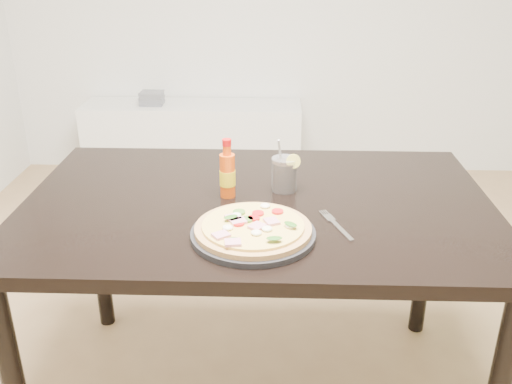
{
  "coord_description": "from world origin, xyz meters",
  "views": [
    {
      "loc": [
        -0.26,
        -1.48,
        1.47
      ],
      "look_at": [
        -0.31,
        -0.05,
        0.83
      ],
      "focal_mm": 40.0,
      "sensor_mm": 36.0,
      "label": 1
    }
  ],
  "objects_px": {
    "pizza": "(253,228)",
    "fork": "(335,224)",
    "media_console": "(193,141)",
    "dining_table": "(257,225)",
    "hot_sauce_bottle": "(227,174)",
    "cola_cup": "(284,175)",
    "plate": "(253,234)"
  },
  "relations": [
    {
      "from": "dining_table",
      "to": "hot_sauce_bottle",
      "type": "height_order",
      "value": "hot_sauce_bottle"
    },
    {
      "from": "hot_sauce_bottle",
      "to": "cola_cup",
      "type": "distance_m",
      "value": 0.18
    },
    {
      "from": "pizza",
      "to": "media_console",
      "type": "relative_size",
      "value": 0.22
    },
    {
      "from": "pizza",
      "to": "fork",
      "type": "xyz_separation_m",
      "value": [
        0.22,
        0.08,
        -0.02
      ]
    },
    {
      "from": "dining_table",
      "to": "fork",
      "type": "relative_size",
      "value": 7.68
    },
    {
      "from": "plate",
      "to": "media_console",
      "type": "relative_size",
      "value": 0.23
    },
    {
      "from": "dining_table",
      "to": "fork",
      "type": "distance_m",
      "value": 0.28
    },
    {
      "from": "media_console",
      "to": "dining_table",
      "type": "bearing_deg",
      "value": -76.27
    },
    {
      "from": "dining_table",
      "to": "cola_cup",
      "type": "xyz_separation_m",
      "value": [
        0.08,
        0.08,
        0.13
      ]
    },
    {
      "from": "pizza",
      "to": "hot_sauce_bottle",
      "type": "distance_m",
      "value": 0.28
    },
    {
      "from": "cola_cup",
      "to": "fork",
      "type": "relative_size",
      "value": 0.95
    },
    {
      "from": "media_console",
      "to": "fork",
      "type": "bearing_deg",
      "value": -71.84
    },
    {
      "from": "pizza",
      "to": "fork",
      "type": "distance_m",
      "value": 0.24
    },
    {
      "from": "dining_table",
      "to": "hot_sauce_bottle",
      "type": "distance_m",
      "value": 0.18
    },
    {
      "from": "pizza",
      "to": "plate",
      "type": "bearing_deg",
      "value": 31.73
    },
    {
      "from": "hot_sauce_bottle",
      "to": "fork",
      "type": "bearing_deg",
      "value": -30.61
    },
    {
      "from": "hot_sauce_bottle",
      "to": "fork",
      "type": "xyz_separation_m",
      "value": [
        0.31,
        -0.18,
        -0.07
      ]
    },
    {
      "from": "plate",
      "to": "hot_sauce_bottle",
      "type": "xyz_separation_m",
      "value": [
        -0.09,
        0.26,
        0.06
      ]
    },
    {
      "from": "plate",
      "to": "pizza",
      "type": "distance_m",
      "value": 0.02
    },
    {
      "from": "hot_sauce_bottle",
      "to": "media_console",
      "type": "relative_size",
      "value": 0.13
    },
    {
      "from": "plate",
      "to": "media_console",
      "type": "distance_m",
      "value": 2.34
    },
    {
      "from": "pizza",
      "to": "hot_sauce_bottle",
      "type": "xyz_separation_m",
      "value": [
        -0.09,
        0.26,
        0.04
      ]
    },
    {
      "from": "fork",
      "to": "media_console",
      "type": "distance_m",
      "value": 2.32
    },
    {
      "from": "dining_table",
      "to": "hot_sauce_bottle",
      "type": "bearing_deg",
      "value": 163.2
    },
    {
      "from": "plate",
      "to": "media_console",
      "type": "height_order",
      "value": "plate"
    },
    {
      "from": "dining_table",
      "to": "media_console",
      "type": "bearing_deg",
      "value": 103.73
    },
    {
      "from": "dining_table",
      "to": "plate",
      "type": "bearing_deg",
      "value": -90.92
    },
    {
      "from": "hot_sauce_bottle",
      "to": "media_console",
      "type": "xyz_separation_m",
      "value": [
        -0.4,
        1.97,
        -0.57
      ]
    },
    {
      "from": "cola_cup",
      "to": "media_console",
      "type": "bearing_deg",
      "value": 106.52
    },
    {
      "from": "plate",
      "to": "fork",
      "type": "bearing_deg",
      "value": 18.61
    },
    {
      "from": "pizza",
      "to": "media_console",
      "type": "height_order",
      "value": "pizza"
    },
    {
      "from": "cola_cup",
      "to": "media_console",
      "type": "relative_size",
      "value": 0.12
    }
  ]
}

